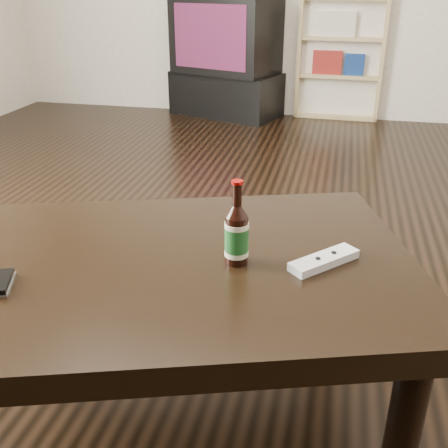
% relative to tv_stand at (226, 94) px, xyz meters
% --- Properties ---
extents(floor, '(5.00, 6.00, 0.01)m').
position_rel_tv_stand_xyz_m(floor, '(0.59, -2.89, -0.19)').
color(floor, black).
rests_on(floor, ground).
extents(tv_stand, '(1.01, 0.73, 0.36)m').
position_rel_tv_stand_xyz_m(tv_stand, '(0.00, 0.00, 0.00)').
color(tv_stand, black).
rests_on(tv_stand, floor).
extents(tv, '(0.93, 0.75, 0.61)m').
position_rel_tv_stand_xyz_m(tv, '(-0.00, -0.00, 0.49)').
color(tv, black).
rests_on(tv, tv_stand).
extents(bookshelf, '(0.71, 0.34, 1.29)m').
position_rel_tv_stand_xyz_m(bookshelf, '(0.93, 0.21, 0.49)').
color(bookshelf, tan).
rests_on(bookshelf, floor).
extents(coffee_table, '(1.48, 1.13, 0.49)m').
position_rel_tv_stand_xyz_m(coffee_table, '(0.56, -3.46, 0.24)').
color(coffee_table, black).
rests_on(coffee_table, floor).
extents(beer_bottle, '(0.06, 0.06, 0.21)m').
position_rel_tv_stand_xyz_m(beer_bottle, '(0.78, -3.41, 0.38)').
color(beer_bottle, black).
rests_on(beer_bottle, coffee_table).
extents(remote, '(0.16, 0.17, 0.02)m').
position_rel_tv_stand_xyz_m(remote, '(0.98, -3.38, 0.32)').
color(remote, silver).
rests_on(remote, coffee_table).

